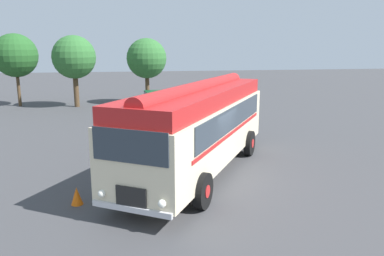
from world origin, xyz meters
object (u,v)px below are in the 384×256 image
Objects in this scene: car_mid_left at (198,102)px; car_near_left at (157,103)px; traffic_cone at (77,196)px; vintage_bus at (199,124)px.

car_near_left is at bearing -176.52° from car_mid_left.
vintage_bus is at bearing 28.89° from traffic_cone.
vintage_bus is 2.27× the size of car_near_left.
traffic_cone is (-6.69, -14.83, -0.57)m from car_mid_left.
vintage_bus is 12.35m from car_near_left.
car_near_left is 0.99× the size of car_mid_left.
vintage_bus is at bearing -100.98° from car_mid_left.
car_near_left is 7.90× the size of traffic_cone.
vintage_bus is 12.74m from car_mid_left.
car_mid_left is at bearing 79.02° from vintage_bus.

